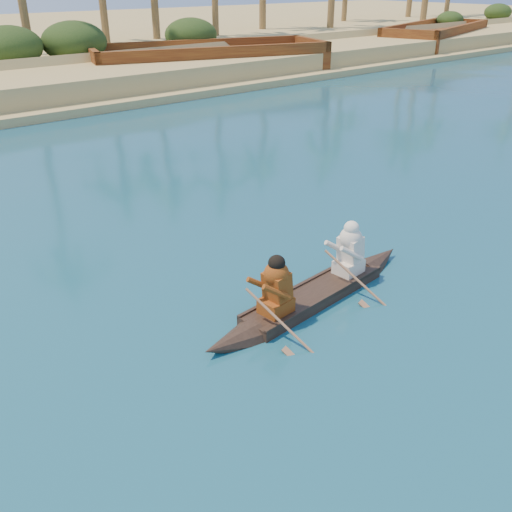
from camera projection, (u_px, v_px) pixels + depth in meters
sandy_embankment at (0, 46)px, 43.72m from camera, size 150.00×51.00×1.50m
shrub_cluster at (86, 56)px, 32.86m from camera, size 100.00×6.00×2.40m
canoe at (314, 287)px, 10.44m from camera, size 5.34×1.15×1.46m
barge_mid at (210, 63)px, 33.13m from camera, size 14.28×8.31×2.26m
barge_right at (436, 38)px, 46.11m from camera, size 14.37×8.24×2.27m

